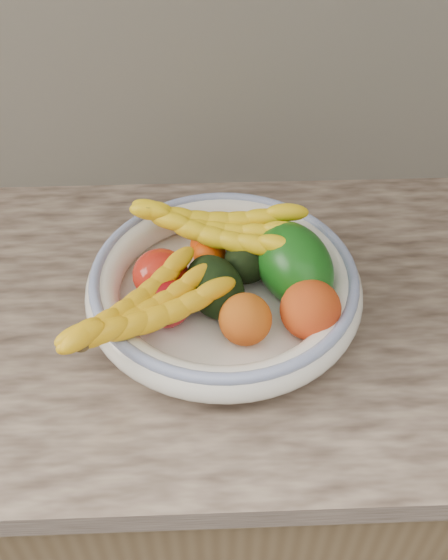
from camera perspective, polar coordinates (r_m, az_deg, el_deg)
kitchen_counter at (r=1.28m, az=-0.04°, el=-15.27°), size 2.44×0.66×1.40m
fruit_bowl at (r=0.88m, az=0.00°, el=-0.53°), size 0.39×0.39×0.08m
clementine_back_left at (r=0.94m, az=-1.50°, el=3.19°), size 0.07×0.07×0.05m
clementine_back_right at (r=0.96m, az=1.77°, el=4.42°), size 0.06×0.06×0.04m
clementine_back_mid at (r=0.92m, az=-1.35°, el=2.47°), size 0.05×0.05×0.05m
tomato_left at (r=0.88m, az=-5.81°, el=0.48°), size 0.08×0.08×0.07m
tomato_near_left at (r=0.84m, az=-5.39°, el=-2.12°), size 0.09×0.09×0.06m
avocado_center at (r=0.86m, az=-0.85°, el=-0.63°), size 0.11×0.13×0.08m
avocado_right at (r=0.91m, az=2.52°, el=2.27°), size 0.11×0.12×0.07m
green_mango at (r=0.88m, az=6.36°, el=1.47°), size 0.17×0.18×0.13m
peach_front at (r=0.81m, az=1.96°, el=-3.61°), size 0.09×0.09×0.07m
peach_right at (r=0.83m, az=7.91°, el=-2.70°), size 0.11×0.11×0.08m
banana_bunch_back at (r=0.91m, az=-0.73°, el=4.46°), size 0.29×0.17×0.08m
banana_bunch_front at (r=0.80m, az=-7.38°, el=-3.10°), size 0.26×0.25×0.07m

